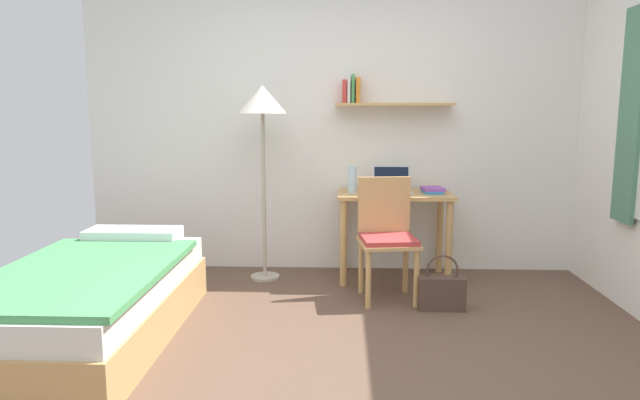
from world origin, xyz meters
TOP-DOWN VIEW (x-y plane):
  - ground_plane at (0.00, 0.00)m, footprint 5.28×5.28m
  - wall_back at (0.00, 2.02)m, footprint 4.40×0.27m
  - bed at (-1.51, 0.35)m, footprint 0.96×1.86m
  - desk at (0.44, 1.70)m, footprint 0.93×0.53m
  - desk_chair at (0.34, 1.22)m, footprint 0.46×0.46m
  - standing_lamp at (-0.63, 1.66)m, footprint 0.39×0.39m
  - laptop at (0.41, 1.74)m, footprint 0.32×0.23m
  - water_bottle at (0.09, 1.68)m, footprint 0.07×0.07m
  - book_stack at (0.74, 1.69)m, footprint 0.19×0.23m
  - handbag at (0.71, 0.96)m, footprint 0.33×0.12m

SIDE VIEW (x-z plane):
  - ground_plane at x=0.00m, z-range 0.00..0.00m
  - handbag at x=0.71m, z-range -0.07..0.33m
  - bed at x=-1.51m, z-range -0.03..0.51m
  - desk_chair at x=0.34m, z-range 0.04..0.94m
  - desk at x=0.44m, z-range 0.21..0.94m
  - book_stack at x=0.74m, z-range 0.73..0.77m
  - laptop at x=0.41m, z-range 0.67..0.89m
  - water_bottle at x=0.09m, z-range 0.72..0.94m
  - wall_back at x=0.00m, z-range 0.00..2.60m
  - standing_lamp at x=-0.63m, z-range 0.60..2.18m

